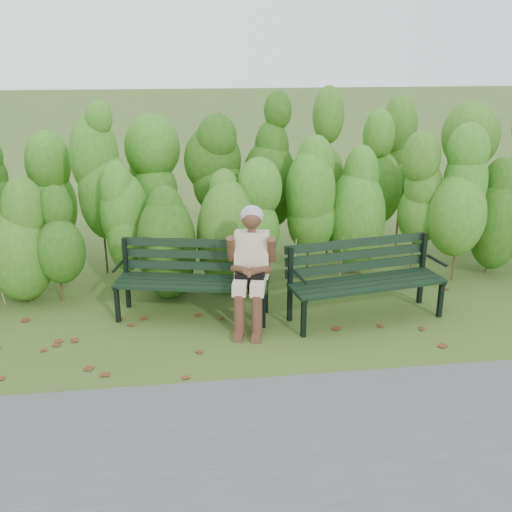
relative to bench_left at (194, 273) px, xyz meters
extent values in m
plane|color=#3F5622|center=(0.68, -0.58, -0.50)|extent=(80.00, 80.00, 0.00)
cube|color=#474749|center=(0.68, -2.78, -0.49)|extent=(60.00, 2.50, 0.01)
cylinder|color=#47381E|center=(-2.08, 0.72, -0.10)|extent=(0.03, 0.03, 0.80)
ellipsoid|color=#2F6D18|center=(-2.08, 0.72, 0.54)|extent=(0.64, 0.64, 1.44)
cylinder|color=#47381E|center=(-1.46, 0.72, -0.10)|extent=(0.03, 0.03, 0.80)
ellipsoid|color=#2F6D18|center=(-1.46, 0.72, 0.54)|extent=(0.64, 0.64, 1.44)
cylinder|color=#47381E|center=(-0.85, 0.72, -0.10)|extent=(0.03, 0.03, 0.80)
ellipsoid|color=#2F6D18|center=(-0.85, 0.72, 0.54)|extent=(0.64, 0.64, 1.44)
cylinder|color=#47381E|center=(-0.24, 0.72, -0.10)|extent=(0.03, 0.03, 0.80)
ellipsoid|color=#2F6D18|center=(-0.24, 0.72, 0.54)|extent=(0.64, 0.64, 1.44)
cylinder|color=#47381E|center=(0.37, 0.72, -0.10)|extent=(0.03, 0.03, 0.80)
ellipsoid|color=#2F6D18|center=(0.37, 0.72, 0.54)|extent=(0.64, 0.64, 1.44)
cylinder|color=#47381E|center=(0.98, 0.72, -0.10)|extent=(0.03, 0.03, 0.80)
ellipsoid|color=#2F6D18|center=(0.98, 0.72, 0.54)|extent=(0.64, 0.64, 1.44)
cylinder|color=#47381E|center=(1.59, 0.72, -0.10)|extent=(0.03, 0.03, 0.80)
ellipsoid|color=#2F6D18|center=(1.59, 0.72, 0.54)|extent=(0.64, 0.64, 1.44)
cylinder|color=#47381E|center=(2.21, 0.72, -0.10)|extent=(0.03, 0.03, 0.80)
ellipsoid|color=#2F6D18|center=(2.21, 0.72, 0.54)|extent=(0.64, 0.64, 1.44)
cylinder|color=#47381E|center=(2.82, 0.72, -0.10)|extent=(0.03, 0.03, 0.80)
ellipsoid|color=#2F6D18|center=(2.82, 0.72, 0.54)|extent=(0.64, 0.64, 1.44)
cylinder|color=#47381E|center=(3.43, 0.72, -0.10)|extent=(0.03, 0.03, 0.80)
ellipsoid|color=#2F6D18|center=(3.43, 0.72, 0.54)|extent=(0.64, 0.64, 1.44)
cylinder|color=#47381E|center=(4.04, 0.72, -0.10)|extent=(0.03, 0.03, 0.80)
ellipsoid|color=#2F6D18|center=(4.04, 0.72, 0.54)|extent=(0.64, 0.64, 1.44)
cylinder|color=#47381E|center=(-2.01, 1.72, 0.05)|extent=(0.04, 0.04, 1.10)
ellipsoid|color=#1C5310|center=(-2.01, 1.72, 0.93)|extent=(0.70, 0.70, 1.98)
cylinder|color=#47381E|center=(-1.24, 1.72, 0.05)|extent=(0.04, 0.04, 1.10)
ellipsoid|color=#1C5310|center=(-1.24, 1.72, 0.93)|extent=(0.70, 0.70, 1.98)
cylinder|color=#47381E|center=(-0.48, 1.72, 0.05)|extent=(0.04, 0.04, 1.10)
ellipsoid|color=#1C5310|center=(-0.48, 1.72, 0.93)|extent=(0.70, 0.70, 1.98)
cylinder|color=#47381E|center=(0.29, 1.72, 0.05)|extent=(0.04, 0.04, 1.10)
ellipsoid|color=#1C5310|center=(0.29, 1.72, 0.93)|extent=(0.70, 0.70, 1.98)
cylinder|color=#47381E|center=(1.06, 1.72, 0.05)|extent=(0.04, 0.04, 1.10)
ellipsoid|color=#1C5310|center=(1.06, 1.72, 0.93)|extent=(0.70, 0.70, 1.98)
cylinder|color=#47381E|center=(1.83, 1.72, 0.05)|extent=(0.04, 0.04, 1.10)
ellipsoid|color=#1C5310|center=(1.83, 1.72, 0.93)|extent=(0.70, 0.70, 1.98)
cylinder|color=#47381E|center=(2.60, 1.72, 0.05)|extent=(0.04, 0.04, 1.10)
ellipsoid|color=#1C5310|center=(2.60, 1.72, 0.93)|extent=(0.70, 0.70, 1.98)
cylinder|color=#47381E|center=(3.36, 1.72, 0.05)|extent=(0.04, 0.04, 1.10)
ellipsoid|color=#1C5310|center=(3.36, 1.72, 0.93)|extent=(0.70, 0.70, 1.98)
cylinder|color=#47381E|center=(4.13, 1.72, 0.05)|extent=(0.04, 0.04, 1.10)
ellipsoid|color=#1C5310|center=(4.13, 1.72, 0.93)|extent=(0.70, 0.70, 1.98)
cube|color=#5E2F16|center=(0.09, 0.00, -0.50)|extent=(0.11, 0.11, 0.01)
cube|color=#5E2F16|center=(-0.38, -0.94, -0.50)|extent=(0.07, 0.09, 0.01)
cube|color=#5E2F16|center=(1.77, -1.28, -0.50)|extent=(0.10, 0.09, 0.01)
cube|color=#5E2F16|center=(3.56, 0.28, -0.50)|extent=(0.11, 0.11, 0.01)
cube|color=#5E2F16|center=(-1.40, -1.11, -0.50)|extent=(0.11, 0.11, 0.01)
cube|color=#5E2F16|center=(-0.28, 0.03, -0.50)|extent=(0.11, 0.11, 0.01)
cube|color=#5E2F16|center=(-0.34, -0.67, -0.50)|extent=(0.10, 0.08, 0.01)
cube|color=#5E2F16|center=(-1.09, -0.27, -0.50)|extent=(0.11, 0.11, 0.01)
cube|color=#5E2F16|center=(1.50, -1.49, -0.50)|extent=(0.11, 0.11, 0.01)
cube|color=#5E2F16|center=(1.26, -1.16, -0.50)|extent=(0.11, 0.10, 0.01)
cube|color=#5E2F16|center=(1.44, -1.16, -0.50)|extent=(0.10, 0.08, 0.01)
cube|color=#5E2F16|center=(2.28, -1.45, -0.50)|extent=(0.11, 0.11, 0.01)
cube|color=#5E2F16|center=(2.32, -0.57, -0.50)|extent=(0.08, 0.10, 0.01)
cube|color=#5E2F16|center=(3.06, -0.37, -0.50)|extent=(0.09, 0.11, 0.01)
cube|color=#5E2F16|center=(-0.92, -0.55, -0.50)|extent=(0.09, 0.07, 0.01)
cube|color=#5E2F16|center=(2.60, -1.20, -0.50)|extent=(0.11, 0.09, 0.01)
cube|color=#5E2F16|center=(-0.02, 0.16, -0.50)|extent=(0.11, 0.09, 0.01)
cube|color=#5E2F16|center=(-0.22, -1.30, -0.50)|extent=(0.10, 0.09, 0.01)
cube|color=#5E2F16|center=(-1.01, -1.70, -0.50)|extent=(0.11, 0.11, 0.01)
cube|color=#5E2F16|center=(-0.54, -1.11, -0.50)|extent=(0.09, 0.11, 0.01)
cube|color=#5E2F16|center=(2.99, -1.07, -0.50)|extent=(0.11, 0.11, 0.01)
cube|color=#5E2F16|center=(2.69, -0.72, -0.50)|extent=(0.07, 0.09, 0.01)
cube|color=#5E2F16|center=(-1.44, -1.49, -0.50)|extent=(0.11, 0.11, 0.01)
cube|color=#5E2F16|center=(3.06, -1.19, -0.50)|extent=(0.11, 0.11, 0.01)
cube|color=#5E2F16|center=(1.18, -0.98, -0.50)|extent=(0.11, 0.11, 0.01)
cube|color=#5E2F16|center=(1.75, -1.57, -0.50)|extent=(0.11, 0.11, 0.01)
cube|color=#5E2F16|center=(2.10, -0.13, -0.50)|extent=(0.10, 0.09, 0.01)
cube|color=#5E2F16|center=(0.20, -1.04, -0.50)|extent=(0.10, 0.09, 0.01)
cube|color=#5E2F16|center=(2.10, -0.91, -0.50)|extent=(0.10, 0.08, 0.01)
cube|color=black|center=(-0.06, -0.27, -0.08)|extent=(1.68, 0.47, 0.04)
cube|color=black|center=(-0.04, -0.16, -0.08)|extent=(1.68, 0.47, 0.04)
cube|color=black|center=(-0.01, -0.04, -0.08)|extent=(1.68, 0.47, 0.04)
cube|color=black|center=(0.02, 0.07, -0.08)|extent=(1.68, 0.47, 0.04)
cube|color=black|center=(0.04, 0.16, 0.03)|extent=(1.67, 0.42, 0.10)
cube|color=black|center=(0.04, 0.17, 0.16)|extent=(1.67, 0.42, 0.10)
cube|color=black|center=(0.04, 0.18, 0.29)|extent=(1.67, 0.42, 0.10)
cube|color=black|center=(-0.86, -0.11, -0.29)|extent=(0.06, 0.06, 0.42)
cube|color=black|center=(-0.77, 0.29, -0.08)|extent=(0.06, 0.06, 0.85)
cube|color=black|center=(-0.81, 0.08, -0.09)|extent=(0.15, 0.47, 0.04)
cylinder|color=black|center=(-0.82, 0.03, 0.11)|extent=(0.11, 0.35, 0.03)
cube|color=black|center=(0.73, -0.46, -0.29)|extent=(0.06, 0.06, 0.42)
cube|color=black|center=(0.82, -0.07, -0.08)|extent=(0.06, 0.06, 0.85)
cube|color=black|center=(0.77, -0.28, -0.09)|extent=(0.15, 0.47, 0.04)
cylinder|color=black|center=(0.76, -0.32, 0.11)|extent=(0.11, 0.35, 0.03)
cube|color=black|center=(1.93, -0.59, -0.07)|extent=(1.73, 0.40, 0.04)
cube|color=black|center=(1.91, -0.47, -0.07)|extent=(1.73, 0.40, 0.04)
cube|color=black|center=(1.89, -0.35, -0.07)|extent=(1.73, 0.40, 0.04)
cube|color=black|center=(1.87, -0.23, -0.07)|extent=(1.73, 0.40, 0.04)
cube|color=black|center=(1.85, -0.14, 0.04)|extent=(1.72, 0.35, 0.10)
cube|color=black|center=(1.85, -0.13, 0.18)|extent=(1.72, 0.35, 0.10)
cube|color=black|center=(1.85, -0.11, 0.31)|extent=(1.72, 0.35, 0.10)
cube|color=black|center=(1.11, -0.74, -0.28)|extent=(0.06, 0.06, 0.43)
cube|color=black|center=(1.04, -0.33, -0.07)|extent=(0.06, 0.06, 0.87)
cube|color=black|center=(1.08, -0.55, -0.09)|extent=(0.13, 0.48, 0.04)
cylinder|color=black|center=(1.09, -0.60, 0.13)|extent=(0.10, 0.36, 0.03)
cube|color=black|center=(2.75, -0.46, -0.28)|extent=(0.06, 0.06, 0.43)
cube|color=black|center=(2.68, -0.05, -0.07)|extent=(0.06, 0.06, 0.87)
cube|color=black|center=(2.71, -0.27, -0.09)|extent=(0.13, 0.48, 0.04)
cylinder|color=black|center=(2.72, -0.32, 0.13)|extent=(0.10, 0.36, 0.03)
cube|color=beige|center=(0.49, -0.44, 0.02)|extent=(0.24, 0.46, 0.13)
cube|color=beige|center=(0.67, -0.48, 0.02)|extent=(0.24, 0.46, 0.13)
cylinder|color=#533120|center=(0.45, -0.61, -0.27)|extent=(0.14, 0.14, 0.47)
cylinder|color=#533120|center=(0.63, -0.65, -0.27)|extent=(0.14, 0.14, 0.47)
cube|color=#533120|center=(0.43, -0.69, -0.47)|extent=(0.14, 0.22, 0.06)
cube|color=#533120|center=(0.61, -0.73, -0.47)|extent=(0.14, 0.22, 0.06)
cube|color=beige|center=(0.64, -0.19, 0.26)|extent=(0.42, 0.33, 0.54)
cylinder|color=#533120|center=(0.63, -0.21, 0.53)|extent=(0.09, 0.09, 0.10)
sphere|color=#533120|center=(0.63, -0.22, 0.67)|extent=(0.22, 0.22, 0.22)
ellipsoid|color=gray|center=(0.64, -0.19, 0.69)|extent=(0.25, 0.24, 0.23)
cylinder|color=#533120|center=(0.41, -0.22, 0.34)|extent=(0.14, 0.23, 0.32)
cylinder|color=#533120|center=(0.83, -0.31, 0.34)|extent=(0.14, 0.23, 0.32)
cylinder|color=#533120|center=(0.48, -0.37, 0.15)|extent=(0.19, 0.29, 0.14)
cylinder|color=#533120|center=(0.70, -0.42, 0.15)|extent=(0.27, 0.24, 0.14)
sphere|color=#533120|center=(0.58, -0.46, 0.13)|extent=(0.11, 0.11, 0.11)
cube|color=black|center=(0.58, -0.45, 0.06)|extent=(0.33, 0.19, 0.17)
camera|label=1|loc=(-0.15, -6.32, 2.40)|focal=42.00mm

